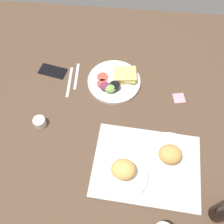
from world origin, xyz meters
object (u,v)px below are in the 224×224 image
object	(u,v)px
plate_with_salad	(115,81)
espresso_cup	(40,122)
serving_tray	(146,166)
bread_plate_far	(123,172)
cell_phone	(53,71)
sticky_note	(179,98)
knife	(70,82)
bread_plate_near	(170,155)
fork	(77,76)

from	to	relation	value
plate_with_salad	espresso_cup	distance (cm)	42.35
espresso_cup	serving_tray	bearing A→B (deg)	162.69
bread_plate_far	cell_phone	world-z (taller)	bread_plate_far
espresso_cup	sticky_note	size ratio (longest dim) A/B	1.00
knife	cell_phone	bearing A→B (deg)	-123.24
bread_plate_near	plate_with_salad	xyz separation A→B (cm)	(26.72, -37.91, -2.48)
knife	bread_plate_near	bearing A→B (deg)	51.57
serving_tray	cell_phone	bearing A→B (deg)	-42.59
serving_tray	plate_with_salad	xyz separation A→B (cm)	(17.16, -42.44, 0.97)
serving_tray	knife	distance (cm)	57.76
espresso_cup	sticky_note	world-z (taller)	espresso_cup
espresso_cup	fork	distance (cm)	31.74
bread_plate_far	espresso_cup	xyz separation A→B (cm)	(40.02, -20.16, -2.35)
bread_plate_near	knife	world-z (taller)	bread_plate_near
serving_tray	plate_with_salad	size ratio (longest dim) A/B	1.66
bread_plate_far	cell_phone	distance (cm)	66.01
bread_plate_near	sticky_note	xyz separation A→B (cm)	(-5.80, -31.88, -4.19)
espresso_cup	sticky_note	xyz separation A→B (cm)	(-65.24, -20.86, -1.94)
serving_tray	sticky_note	bearing A→B (deg)	-112.88
serving_tray	sticky_note	world-z (taller)	serving_tray
knife	espresso_cup	bearing A→B (deg)	-22.31
bread_plate_near	sticky_note	distance (cm)	32.67
espresso_cup	cell_phone	xyz separation A→B (cm)	(1.11, -31.32, -1.60)
sticky_note	cell_phone	bearing A→B (deg)	-8.95
bread_plate_far	knife	distance (cm)	55.17
cell_phone	sticky_note	world-z (taller)	cell_phone
plate_with_salad	cell_phone	bearing A→B (deg)	-7.45
serving_tray	fork	bearing A→B (deg)	-49.86
bread_plate_far	knife	xyz separation A→B (cm)	(30.98, -45.47, -4.10)
bread_plate_near	espresso_cup	distance (cm)	60.49
bread_plate_near	bread_plate_far	distance (cm)	21.46
bread_plate_near	bread_plate_far	world-z (taller)	bread_plate_far
cell_phone	bread_plate_far	bearing A→B (deg)	140.17
knife	fork	bearing A→B (deg)	140.49
serving_tray	knife	bearing A→B (deg)	-45.02
fork	sticky_note	distance (cm)	53.86
bread_plate_near	bread_plate_far	size ratio (longest dim) A/B	0.99
bread_plate_far	serving_tray	bearing A→B (deg)	-154.90
cell_phone	bread_plate_near	bearing A→B (deg)	156.59
knife	sticky_note	bearing A→B (deg)	82.83
espresso_cup	cell_phone	distance (cm)	31.38
serving_tray	bread_plate_near	world-z (taller)	bread_plate_near
bread_plate_far	plate_with_salad	xyz separation A→B (cm)	(7.31, -47.05, -2.58)
fork	bread_plate_far	bearing A→B (deg)	26.59
sticky_note	fork	bearing A→B (deg)	-9.02
fork	sticky_note	size ratio (longest dim) A/B	3.04
plate_with_salad	fork	distance (cm)	20.87
serving_tray	espresso_cup	size ratio (longest dim) A/B	8.04
plate_with_salad	espresso_cup	xyz separation A→B (cm)	(32.72, 26.89, 0.23)
bread_plate_far	plate_with_salad	distance (cm)	47.69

